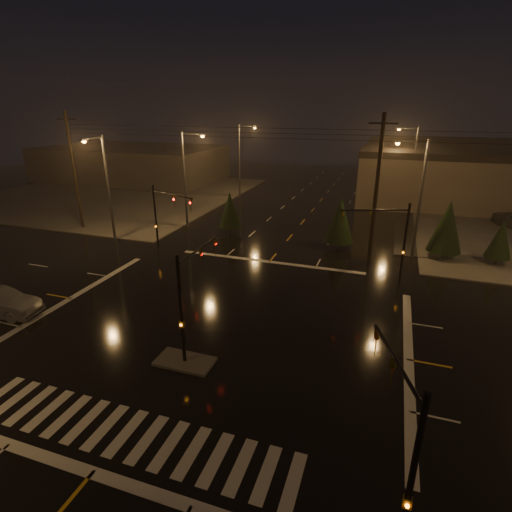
% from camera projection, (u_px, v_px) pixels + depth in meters
% --- Properties ---
extents(ground, '(140.00, 140.00, 0.00)m').
position_uv_depth(ground, '(217.00, 325.00, 24.22)').
color(ground, black).
rests_on(ground, ground).
extents(sidewalk_nw, '(36.00, 36.00, 0.12)m').
position_uv_depth(sidewalk_nw, '(115.00, 193.00, 59.78)').
color(sidewalk_nw, '#43413C').
rests_on(sidewalk_nw, ground).
extents(median_island, '(3.00, 1.60, 0.15)m').
position_uv_depth(median_island, '(185.00, 361.00, 20.66)').
color(median_island, '#43413C').
rests_on(median_island, ground).
extents(crosswalk, '(15.00, 2.60, 0.01)m').
position_uv_depth(crosswalk, '(126.00, 433.00, 16.25)').
color(crosswalk, beige).
rests_on(crosswalk, ground).
extents(stop_bar_near, '(16.00, 0.50, 0.01)m').
position_uv_depth(stop_bar_near, '(93.00, 473.00, 14.48)').
color(stop_bar_near, beige).
rests_on(stop_bar_near, ground).
extents(stop_bar_far, '(16.00, 0.50, 0.01)m').
position_uv_depth(stop_bar_far, '(269.00, 262.00, 33.96)').
color(stop_bar_far, beige).
rests_on(stop_bar_far, ground).
extents(commercial_block, '(30.00, 18.00, 5.60)m').
position_uv_depth(commercial_block, '(132.00, 163.00, 70.93)').
color(commercial_block, '#403A39').
rests_on(commercial_block, ground).
extents(signal_mast_median, '(0.25, 4.59, 6.00)m').
position_uv_depth(signal_mast_median, '(189.00, 290.00, 20.17)').
color(signal_mast_median, black).
rests_on(signal_mast_median, ground).
extents(signal_mast_ne, '(4.84, 1.86, 6.00)m').
position_uv_depth(signal_mast_ne, '(391.00, 233.00, 28.99)').
color(signal_mast_ne, black).
rests_on(signal_mast_ne, ground).
extents(signal_mast_nw, '(4.84, 1.86, 6.00)m').
position_uv_depth(signal_mast_nw, '(163.00, 212.00, 34.70)').
color(signal_mast_nw, black).
rests_on(signal_mast_nw, ground).
extents(signal_mast_se, '(1.55, 3.87, 6.00)m').
position_uv_depth(signal_mast_se, '(403.00, 440.00, 11.20)').
color(signal_mast_se, black).
rests_on(signal_mast_se, ground).
extents(streetlight_1, '(2.77, 0.32, 10.00)m').
position_uv_depth(streetlight_1, '(187.00, 174.00, 41.46)').
color(streetlight_1, '#38383A').
rests_on(streetlight_1, ground).
extents(streetlight_2, '(2.77, 0.32, 10.00)m').
position_uv_depth(streetlight_2, '(241.00, 156.00, 55.62)').
color(streetlight_2, '#38383A').
rests_on(streetlight_2, ground).
extents(streetlight_3, '(2.77, 0.32, 10.00)m').
position_uv_depth(streetlight_3, '(417.00, 192.00, 32.96)').
color(streetlight_3, '#38383A').
rests_on(streetlight_3, ground).
extents(streetlight_4, '(2.77, 0.32, 10.00)m').
position_uv_depth(streetlight_4, '(411.00, 161.00, 50.66)').
color(streetlight_4, '#38383A').
rests_on(streetlight_4, ground).
extents(streetlight_5, '(0.32, 2.77, 10.00)m').
position_uv_depth(streetlight_5, '(105.00, 182.00, 36.87)').
color(streetlight_5, '#38383A').
rests_on(streetlight_5, ground).
extents(utility_pole_0, '(2.20, 0.32, 12.00)m').
position_uv_depth(utility_pole_0, '(74.00, 171.00, 41.05)').
color(utility_pole_0, black).
rests_on(utility_pole_0, ground).
extents(utility_pole_1, '(2.20, 0.32, 12.00)m').
position_uv_depth(utility_pole_1, '(376.00, 190.00, 32.03)').
color(utility_pole_1, black).
rests_on(utility_pole_1, ground).
extents(conifer_0, '(2.83, 2.83, 5.13)m').
position_uv_depth(conifer_0, '(447.00, 226.00, 33.73)').
color(conifer_0, black).
rests_on(conifer_0, ground).
extents(conifer_1, '(2.03, 2.03, 3.87)m').
position_uv_depth(conifer_1, '(501.00, 239.00, 32.46)').
color(conifer_1, black).
rests_on(conifer_1, ground).
extents(conifer_3, '(2.33, 2.33, 4.34)m').
position_uv_depth(conifer_3, '(230.00, 210.00, 40.59)').
color(conifer_3, black).
rests_on(conifer_3, ground).
extents(conifer_4, '(2.66, 2.66, 4.85)m').
position_uv_depth(conifer_4, '(340.00, 220.00, 36.15)').
color(conifer_4, black).
rests_on(conifer_4, ground).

